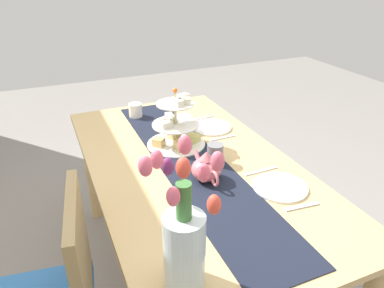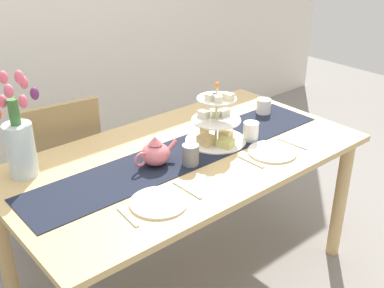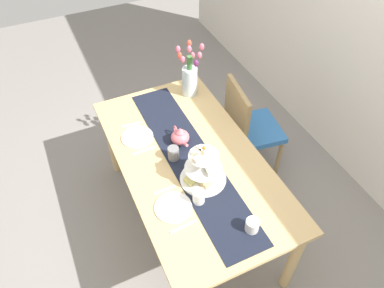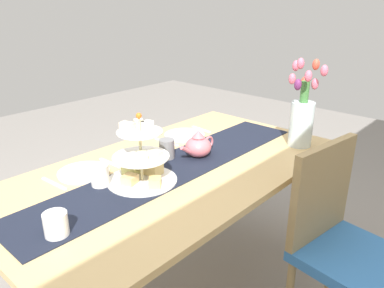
{
  "view_description": "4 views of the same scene",
  "coord_description": "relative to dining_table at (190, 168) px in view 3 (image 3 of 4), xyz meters",
  "views": [
    {
      "loc": [
        -1.38,
        0.59,
        1.61
      ],
      "look_at": [
        0.06,
        -0.03,
        0.81
      ],
      "focal_mm": 34.2,
      "sensor_mm": 36.0,
      "label": 1
    },
    {
      "loc": [
        -1.26,
        -1.53,
        1.78
      ],
      "look_at": [
        -0.02,
        -0.08,
        0.83
      ],
      "focal_mm": 44.67,
      "sensor_mm": 36.0,
      "label": 2
    },
    {
      "loc": [
        1.52,
        -0.69,
        2.62
      ],
      "look_at": [
        -0.03,
        0.03,
        0.85
      ],
      "focal_mm": 34.47,
      "sensor_mm": 36.0,
      "label": 3
    },
    {
      "loc": [
        1.13,
        1.13,
        1.48
      ],
      "look_at": [
        -0.08,
        0.04,
        0.85
      ],
      "focal_mm": 35.22,
      "sensor_mm": 36.0,
      "label": 4
    }
  ],
  "objects": [
    {
      "name": "chair_left",
      "position": [
        -0.33,
        0.69,
        -0.14
      ],
      "size": [
        0.47,
        0.47,
        0.91
      ],
      "color": "#9C8254",
      "rests_on": "ground_plane"
    },
    {
      "name": "mug_white_text",
      "position": [
        0.34,
        -0.1,
        0.15
      ],
      "size": [
        0.08,
        0.08,
        0.09
      ],
      "primitive_type": "cylinder",
      "color": "white",
      "rests_on": "dining_table"
    },
    {
      "name": "dinner_plate_left",
      "position": [
        -0.34,
        -0.26,
        0.11
      ],
      "size": [
        0.23,
        0.23,
        0.01
      ],
      "primitive_type": "cylinder",
      "color": "white",
      "rests_on": "dining_table"
    },
    {
      "name": "table_runner",
      "position": [
        0.0,
        0.0,
        0.1
      ],
      "size": [
        1.59,
        0.3,
        0.0
      ],
      "primitive_type": "cube",
      "color": "black",
      "rests_on": "dining_table"
    },
    {
      "name": "knife_left",
      "position": [
        -0.2,
        -0.26,
        0.1
      ],
      "size": [
        0.02,
        0.17,
        0.01
      ],
      "primitive_type": "cube",
      "rotation": [
        0.0,
        0.0,
        0.02
      ],
      "color": "silver",
      "rests_on": "dining_table"
    },
    {
      "name": "ground_plane",
      "position": [
        0.0,
        0.0,
        -0.64
      ],
      "size": [
        8.0,
        8.0,
        0.0
      ],
      "primitive_type": "plane",
      "color": "gray"
    },
    {
      "name": "teapot",
      "position": [
        -0.17,
        0.0,
        0.16
      ],
      "size": [
        0.24,
        0.13,
        0.14
      ],
      "color": "#D66B75",
      "rests_on": "table_runner"
    },
    {
      "name": "fork_right",
      "position": [
        0.18,
        -0.26,
        0.1
      ],
      "size": [
        0.02,
        0.15,
        0.01
      ],
      "primitive_type": "cube",
      "rotation": [
        0.0,
        0.0,
        0.02
      ],
      "color": "silver",
      "rests_on": "dining_table"
    },
    {
      "name": "tulip_vase",
      "position": [
        -0.65,
        0.3,
        0.27
      ],
      "size": [
        0.22,
        0.21,
        0.46
      ],
      "color": "silver",
      "rests_on": "dining_table"
    },
    {
      "name": "knife_right",
      "position": [
        0.47,
        -0.26,
        0.1
      ],
      "size": [
        0.03,
        0.17,
        0.01
      ],
      "primitive_type": "cube",
      "rotation": [
        0.0,
        0.0,
        0.07
      ],
      "color": "silver",
      "rests_on": "dining_table"
    },
    {
      "name": "fork_left",
      "position": [
        -0.49,
        -0.26,
        0.1
      ],
      "size": [
        0.03,
        0.15,
        0.01
      ],
      "primitive_type": "cube",
      "rotation": [
        0.0,
        0.0,
        -0.09
      ],
      "color": "silver",
      "rests_on": "dining_table"
    },
    {
      "name": "tiered_cake_stand",
      "position": [
        0.2,
        -0.0,
        0.19
      ],
      "size": [
        0.3,
        0.3,
        0.3
      ],
      "color": "beige",
      "rests_on": "table_runner"
    },
    {
      "name": "cream_jug",
      "position": [
        0.65,
        0.09,
        0.14
      ],
      "size": [
        0.08,
        0.08,
        0.08
      ],
      "primitive_type": "cylinder",
      "color": "white",
      "rests_on": "dining_table"
    },
    {
      "name": "dinner_plate_right",
      "position": [
        0.32,
        -0.26,
        0.11
      ],
      "size": [
        0.23,
        0.23,
        0.01
      ],
      "primitive_type": "cylinder",
      "color": "white",
      "rests_on": "dining_table"
    },
    {
      "name": "mug_grey",
      "position": [
        -0.05,
        -0.1,
        0.15
      ],
      "size": [
        0.08,
        0.08,
        0.09
      ],
      "primitive_type": "cylinder",
      "color": "slate",
      "rests_on": "table_runner"
    },
    {
      "name": "dining_table",
      "position": [
        0.0,
        0.0,
        0.0
      ],
      "size": [
        1.69,
        0.91,
        0.75
      ],
      "color": "tan",
      "rests_on": "ground_plane"
    }
  ]
}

